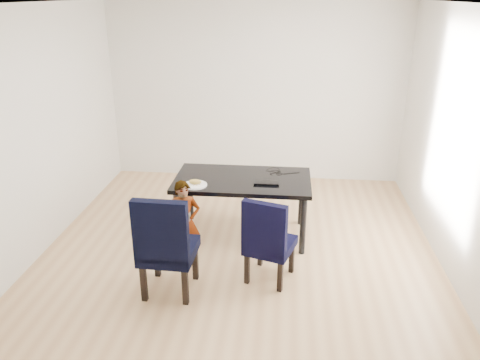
# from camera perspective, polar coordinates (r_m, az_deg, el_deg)

# --- Properties ---
(floor) EXTENTS (4.50, 5.00, 0.01)m
(floor) POSITION_cam_1_polar(r_m,az_deg,el_deg) (5.41, -0.22, -9.23)
(floor) COLOR tan
(floor) RESTS_ON ground
(ceiling) EXTENTS (4.50, 5.00, 0.01)m
(ceiling) POSITION_cam_1_polar(r_m,az_deg,el_deg) (4.63, -0.27, 20.83)
(ceiling) COLOR white
(ceiling) RESTS_ON wall_back
(wall_back) EXTENTS (4.50, 0.01, 2.70)m
(wall_back) POSITION_cam_1_polar(r_m,az_deg,el_deg) (7.27, 1.89, 10.48)
(wall_back) COLOR silver
(wall_back) RESTS_ON ground
(wall_front) EXTENTS (4.50, 0.01, 2.70)m
(wall_front) POSITION_cam_1_polar(r_m,az_deg,el_deg) (2.59, -6.25, -12.09)
(wall_front) COLOR silver
(wall_front) RESTS_ON ground
(wall_left) EXTENTS (0.01, 5.00, 2.70)m
(wall_left) POSITION_cam_1_polar(r_m,az_deg,el_deg) (5.55, -24.16, 4.91)
(wall_left) COLOR white
(wall_left) RESTS_ON ground
(wall_right) EXTENTS (0.01, 5.00, 2.70)m
(wall_right) POSITION_cam_1_polar(r_m,az_deg,el_deg) (5.13, 25.70, 3.38)
(wall_right) COLOR white
(wall_right) RESTS_ON ground
(dining_table) EXTENTS (1.60, 0.90, 0.75)m
(dining_table) POSITION_cam_1_polar(r_m,az_deg,el_deg) (5.67, 0.31, -3.33)
(dining_table) COLOR black
(dining_table) RESTS_ON floor
(chair_left) EXTENTS (0.53, 0.55, 1.08)m
(chair_left) POSITION_cam_1_polar(r_m,az_deg,el_deg) (4.63, -8.71, -7.51)
(chair_left) COLOR black
(chair_left) RESTS_ON floor
(chair_right) EXTENTS (0.57, 0.58, 0.94)m
(chair_right) POSITION_cam_1_polar(r_m,az_deg,el_deg) (4.80, 3.73, -7.05)
(chair_right) COLOR black
(chair_right) RESTS_ON floor
(child) EXTENTS (0.40, 0.32, 0.94)m
(child) POSITION_cam_1_polar(r_m,az_deg,el_deg) (5.13, -6.76, -5.13)
(child) COLOR #ED5213
(child) RESTS_ON floor
(plate) EXTENTS (0.28, 0.28, 0.02)m
(plate) POSITION_cam_1_polar(r_m,az_deg,el_deg) (5.34, -5.48, -0.60)
(plate) COLOR white
(plate) RESTS_ON dining_table
(sandwich) EXTENTS (0.16, 0.11, 0.06)m
(sandwich) POSITION_cam_1_polar(r_m,az_deg,el_deg) (5.33, -5.49, -0.21)
(sandwich) COLOR #B59540
(sandwich) RESTS_ON plate
(laptop) EXTENTS (0.29, 0.19, 0.02)m
(laptop) POSITION_cam_1_polar(r_m,az_deg,el_deg) (5.40, 3.25, -0.20)
(laptop) COLOR black
(laptop) RESTS_ON dining_table
(cable_tangle) EXTENTS (0.15, 0.15, 0.01)m
(cable_tangle) POSITION_cam_1_polar(r_m,az_deg,el_deg) (5.68, 4.35, 0.81)
(cable_tangle) COLOR black
(cable_tangle) RESTS_ON dining_table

